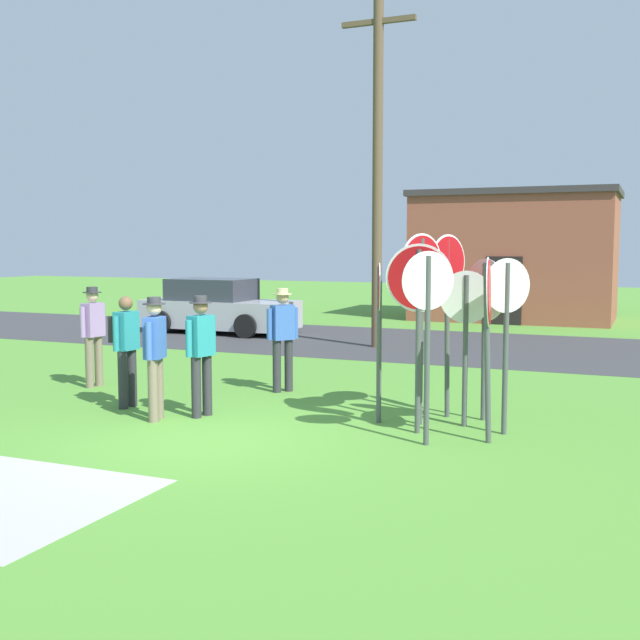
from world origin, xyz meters
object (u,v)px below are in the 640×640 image
at_px(person_on_left, 201,349).
at_px(person_in_teal, 155,351).
at_px(stop_sign_rear_left, 506,316).
at_px(stop_sign_leaning_left, 379,316).
at_px(stop_sign_tallest, 448,292).
at_px(stop_sign_leaning_right, 419,302).
at_px(stop_sign_rear_right, 466,321).
at_px(person_holding_notes, 93,330).
at_px(parked_car_on_street, 218,308).
at_px(stop_sign_far_back, 428,314).
at_px(utility_pole, 378,167).
at_px(stop_sign_center_cluster, 421,293).
at_px(person_near_signs, 125,343).
at_px(person_in_blue, 283,333).
at_px(stop_sign_nearest, 488,315).
at_px(stop_sign_low_front, 485,309).

bearing_deg(person_on_left, person_in_teal, -134.88).
bearing_deg(stop_sign_rear_left, stop_sign_leaning_left, -179.47).
height_order(stop_sign_tallest, stop_sign_leaning_right, stop_sign_tallest).
distance_m(stop_sign_rear_right, person_holding_notes, 6.60).
relative_size(parked_car_on_street, stop_sign_far_back, 1.81).
xyz_separation_m(stop_sign_leaning_right, person_in_teal, (-3.58, -0.71, -0.73)).
bearing_deg(person_on_left, person_holding_notes, 156.36).
bearing_deg(parked_car_on_street, utility_pole, -13.83).
bearing_deg(stop_sign_rear_left, utility_pole, 119.87).
height_order(stop_sign_center_cluster, person_near_signs, stop_sign_center_cluster).
bearing_deg(utility_pole, person_in_blue, -85.93).
bearing_deg(stop_sign_nearest, stop_sign_low_front, 103.03).
distance_m(utility_pole, person_in_teal, 9.32).
height_order(stop_sign_rear_right, stop_sign_low_front, stop_sign_low_front).
relative_size(parked_car_on_street, person_in_teal, 2.48).
relative_size(stop_sign_tallest, stop_sign_rear_right, 1.23).
bearing_deg(stop_sign_rear_right, stop_sign_nearest, -59.86).
distance_m(stop_sign_leaning_right, stop_sign_low_front, 1.28).
height_order(stop_sign_leaning_right, stop_sign_leaning_left, stop_sign_leaning_right).
distance_m(stop_sign_low_front, stop_sign_nearest, 1.28).
distance_m(stop_sign_tallest, stop_sign_low_front, 0.57).
distance_m(person_in_teal, person_on_left, 0.66).
distance_m(stop_sign_rear_right, person_on_left, 3.73).
height_order(stop_sign_center_cluster, stop_sign_leaning_left, stop_sign_center_cluster).
height_order(parked_car_on_street, stop_sign_rear_right, stop_sign_rear_right).
xyz_separation_m(parked_car_on_street, stop_sign_low_front, (9.09, -8.16, 0.88)).
bearing_deg(stop_sign_leaning_right, stop_sign_low_front, 59.91).
relative_size(stop_sign_low_front, person_in_teal, 1.31).
bearing_deg(stop_sign_nearest, person_holding_notes, 170.33).
height_order(stop_sign_nearest, person_in_teal, stop_sign_nearest).
height_order(utility_pole, person_holding_notes, utility_pole).
xyz_separation_m(stop_sign_rear_left, stop_sign_leaning_right, (-1.05, -0.39, 0.17)).
relative_size(stop_sign_rear_right, stop_sign_far_back, 0.89).
distance_m(parked_car_on_street, stop_sign_nearest, 13.31).
bearing_deg(stop_sign_rear_right, person_holding_notes, 176.28).
xyz_separation_m(stop_sign_leaning_right, person_holding_notes, (-6.09, 1.05, -0.73)).
xyz_separation_m(person_in_blue, person_near_signs, (-1.63, -2.07, -0.00)).
xyz_separation_m(stop_sign_low_front, stop_sign_leaning_left, (-1.30, -0.73, -0.08)).
height_order(stop_sign_center_cluster, person_holding_notes, stop_sign_center_cluster).
bearing_deg(stop_sign_tallest, person_in_teal, -153.70).
distance_m(stop_sign_far_back, person_near_signs, 4.84).
relative_size(parked_car_on_street, stop_sign_low_front, 1.90).
distance_m(person_in_blue, person_near_signs, 2.63).
height_order(parked_car_on_street, stop_sign_far_back, stop_sign_far_back).
bearing_deg(stop_sign_leaning_left, person_near_signs, -172.31).
distance_m(stop_sign_nearest, stop_sign_leaning_left, 1.67).
height_order(stop_sign_leaning_right, person_holding_notes, stop_sign_leaning_right).
relative_size(utility_pole, stop_sign_rear_right, 3.88).
xyz_separation_m(stop_sign_leaning_left, person_in_teal, (-2.92, -1.08, -0.50)).
relative_size(stop_sign_tallest, person_holding_notes, 1.50).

